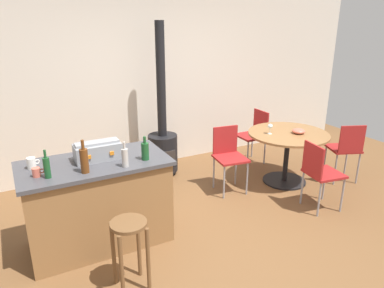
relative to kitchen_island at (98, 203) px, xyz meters
The scene contains 19 objects.
ground_plane 1.43m from the kitchen_island, 23.74° to the right, with size 8.80×8.80×0.00m, color brown.
back_wall 2.39m from the kitchen_island, 56.09° to the left, with size 8.00×0.10×2.70m, color beige.
kitchen_island is the anchor object (origin of this frame).
wooden_stool 0.83m from the kitchen_island, 85.53° to the right, with size 0.31×0.31×0.67m.
dining_table 2.77m from the kitchen_island, ahead, with size 1.12×1.12×0.75m.
folding_chair_near 1.94m from the kitchen_island, 12.68° to the left, with size 0.45×0.45×0.88m.
folding_chair_far 2.64m from the kitchen_island, 12.13° to the right, with size 0.45×0.45×0.87m.
folding_chair_left 3.52m from the kitchen_island, ahead, with size 0.52×0.52×0.88m.
folding_chair_right 3.04m from the kitchen_island, 21.12° to the left, with size 0.40×0.40×0.85m.
wood_stove 1.87m from the kitchen_island, 45.46° to the left, with size 0.44×0.45×2.25m.
toolbox 0.56m from the kitchen_island, 38.71° to the left, with size 0.45×0.23×0.19m.
bottle_0 0.75m from the kitchen_island, 157.44° to the right, with size 0.06×0.06×0.27m.
bottle_1 0.75m from the kitchen_island, 20.91° to the right, with size 0.08×0.08×0.24m.
bottle_2 0.64m from the kitchen_island, 120.52° to the right, with size 0.08×0.08×0.32m.
bottle_3 0.66m from the kitchen_island, 47.83° to the right, with size 0.06×0.06×0.25m.
cup_0 0.77m from the kitchen_island, 169.55° to the left, with size 0.12×0.08×0.11m.
cup_1 0.75m from the kitchen_island, 167.92° to the right, with size 0.11×0.07×0.08m.
wine_glass 2.55m from the kitchen_island, ahead, with size 0.07×0.07×0.14m.
serving_bowl 2.89m from the kitchen_island, ahead, with size 0.18×0.18×0.07m, color #DB6651.
Camera 1 is at (-1.94, -2.88, 2.30)m, focal length 34.05 mm.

